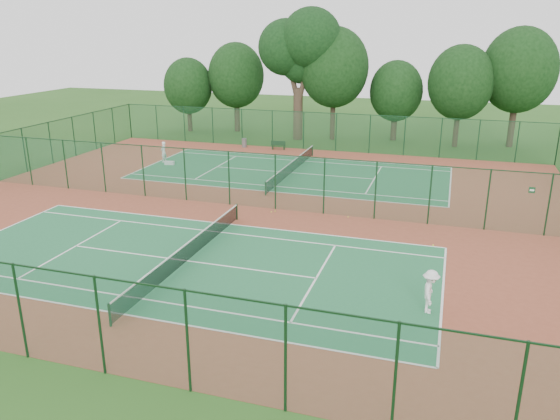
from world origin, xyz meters
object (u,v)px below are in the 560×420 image
object	(u,v)px
bench	(278,145)
player_far	(164,152)
player_near	(430,292)
big_tree	(300,47)
kit_bag	(169,163)
trash_bin	(244,143)

from	to	relation	value
bench	player_far	bearing A→B (deg)	-142.66
player_near	player_far	xyz separation A→B (m)	(-22.77, 19.94, -0.03)
big_tree	kit_bag	bearing A→B (deg)	-117.02
player_near	player_far	world-z (taller)	player_near
player_far	bench	world-z (taller)	player_far
trash_bin	bench	distance (m)	3.43
player_far	kit_bag	bearing A→B (deg)	51.23
trash_bin	bench	xyz separation A→B (m)	(3.43, -0.08, 0.01)
player_near	trash_bin	distance (m)	33.35
bench	player_near	bearing A→B (deg)	-69.19
kit_bag	big_tree	bearing A→B (deg)	57.17
trash_bin	big_tree	size ratio (longest dim) A/B	0.07
kit_bag	big_tree	world-z (taller)	big_tree
bench	big_tree	distance (m)	10.32
player_near	big_tree	size ratio (longest dim) A/B	0.14
trash_bin	big_tree	xyz separation A→B (m)	(3.85, 5.58, 8.63)
trash_bin	kit_bag	xyz separation A→B (m)	(-3.35, -8.55, -0.27)
player_far	trash_bin	bearing A→B (deg)	151.95
player_far	trash_bin	size ratio (longest dim) A/B	2.05
player_far	big_tree	world-z (taller)	big_tree
bench	kit_bag	bearing A→B (deg)	-136.47
bench	kit_bag	distance (m)	10.85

